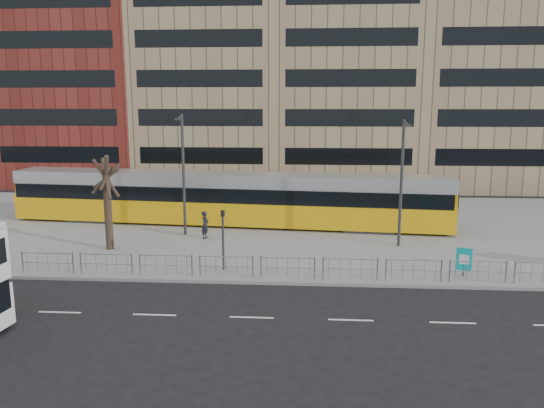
# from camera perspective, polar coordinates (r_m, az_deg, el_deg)

# --- Properties ---
(ground) EXTENTS (120.00, 120.00, 0.00)m
(ground) POSITION_cam_1_polar(r_m,az_deg,el_deg) (25.57, 3.24, -8.73)
(ground) COLOR black
(ground) RESTS_ON ground
(plaza) EXTENTS (64.00, 24.00, 0.15)m
(plaza) POSITION_cam_1_polar(r_m,az_deg,el_deg) (37.08, 3.46, -2.42)
(plaza) COLOR slate
(plaza) RESTS_ON ground
(kerb) EXTENTS (64.00, 0.25, 0.17)m
(kerb) POSITION_cam_1_polar(r_m,az_deg,el_deg) (25.60, 3.24, -8.53)
(kerb) COLOR gray
(kerb) RESTS_ON ground
(building_row) EXTENTS (70.40, 18.40, 31.20)m
(building_row) POSITION_cam_1_polar(r_m,az_deg,el_deg) (58.55, 5.35, 15.04)
(building_row) COLOR maroon
(building_row) RESTS_ON ground
(pedestrian_barrier) EXTENTS (32.07, 0.07, 1.10)m
(pedestrian_barrier) POSITION_cam_1_polar(r_m,az_deg,el_deg) (25.80, 7.75, -6.34)
(pedestrian_barrier) COLOR gray
(pedestrian_barrier) RESTS_ON plaza
(road_markings) EXTENTS (62.00, 0.12, 0.01)m
(road_markings) POSITION_cam_1_polar(r_m,az_deg,el_deg) (21.86, 5.80, -12.24)
(road_markings) COLOR white
(road_markings) RESTS_ON ground
(tram) EXTENTS (30.82, 5.80, 3.62)m
(tram) POSITION_cam_1_polar(r_m,az_deg,el_deg) (37.19, -4.98, 0.57)
(tram) COLOR #E1A60C
(tram) RESTS_ON plaza
(ad_panel) EXTENTS (0.72, 0.33, 1.42)m
(ad_panel) POSITION_cam_1_polar(r_m,az_deg,el_deg) (27.78, 19.94, -5.66)
(ad_panel) COLOR #2D2D30
(ad_panel) RESTS_ON plaza
(pedestrian) EXTENTS (0.53, 0.70, 1.73)m
(pedestrian) POSITION_cam_1_polar(r_m,az_deg,el_deg) (33.56, -7.20, -2.24)
(pedestrian) COLOR black
(pedestrian) RESTS_ON plaza
(traffic_light_west) EXTENTS (0.23, 0.25, 3.10)m
(traffic_light_west) POSITION_cam_1_polar(r_m,az_deg,el_deg) (26.96, -5.30, -3.01)
(traffic_light_west) COLOR #2D2D30
(traffic_light_west) RESTS_ON plaza
(lamp_post_west) EXTENTS (0.45, 1.04, 7.72)m
(lamp_post_west) POSITION_cam_1_polar(r_m,az_deg,el_deg) (34.21, -9.53, 3.67)
(lamp_post_west) COLOR #2D2D30
(lamp_post_west) RESTS_ON plaza
(lamp_post_east) EXTENTS (0.45, 1.04, 7.48)m
(lamp_post_east) POSITION_cam_1_polar(r_m,az_deg,el_deg) (31.83, 13.78, 2.75)
(lamp_post_east) COLOR #2D2D30
(lamp_post_east) RESTS_ON plaza
(bare_tree) EXTENTS (4.32, 4.32, 7.60)m
(bare_tree) POSITION_cam_1_polar(r_m,az_deg,el_deg) (31.55, -17.56, 5.26)
(bare_tree) COLOR #2E2119
(bare_tree) RESTS_ON plaza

